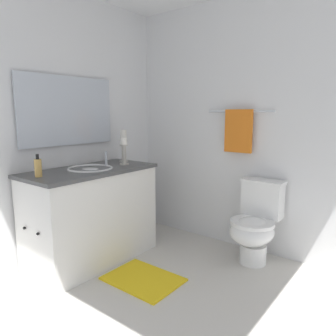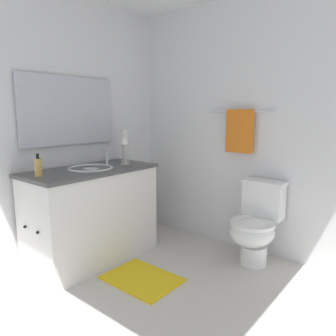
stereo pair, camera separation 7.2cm
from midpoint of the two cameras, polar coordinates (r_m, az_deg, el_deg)
name	(u,v)px [view 2 (the right image)]	position (r m, az deg, el deg)	size (l,w,h in m)	color
floor	(187,304)	(2.52, 4.40, -23.19)	(2.87, 2.35, 0.02)	beige
wall_back	(262,127)	(3.15, 17.12, 6.96)	(2.87, 0.04, 2.45)	white
wall_left	(65,128)	(3.15, -17.33, 6.95)	(0.04, 2.35, 2.45)	white
vanity_cabinet	(93,214)	(3.05, -12.69, -8.10)	(0.58, 1.20, 0.87)	white
sink_basin	(91,173)	(2.95, -12.96, -0.81)	(0.40, 0.40, 0.24)	white
mirror	(70,111)	(3.13, -16.57, 9.78)	(0.02, 1.00, 0.63)	silver
candle_holder_tall	(125,145)	(3.28, -7.12, 4.18)	(0.09, 0.09, 0.33)	#B7B2A5
candle_holder_short	(125,151)	(3.10, -7.11, 3.13)	(0.09, 0.09, 0.26)	#B7B2A5
soap_bottle	(38,167)	(2.70, -21.53, 0.18)	(0.06, 0.06, 0.18)	#E5B259
toilet	(255,225)	(3.02, 16.09, -9.79)	(0.39, 0.54, 0.75)	white
towel_bar	(241,111)	(3.17, 13.63, 9.84)	(0.02, 0.02, 0.68)	silver
towel_near_vanity	(240,131)	(3.16, 13.35, 6.45)	(0.28, 0.03, 0.42)	orange
bath_mat	(142,279)	(2.79, -3.90, -19.20)	(0.60, 0.44, 0.02)	yellow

